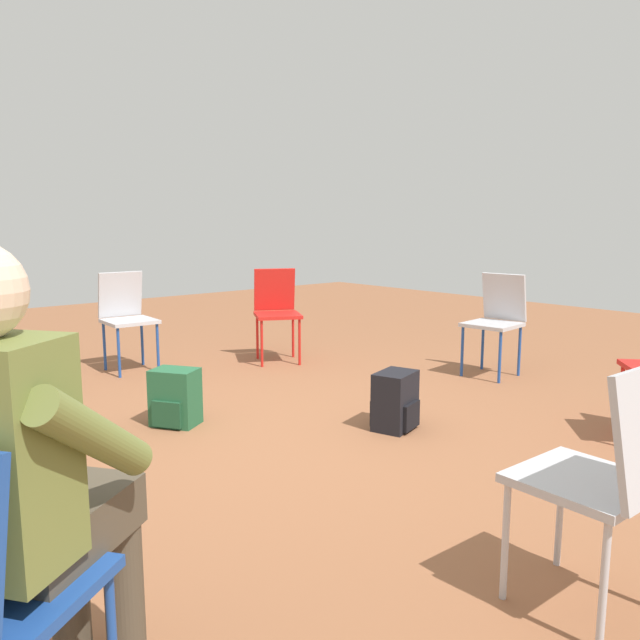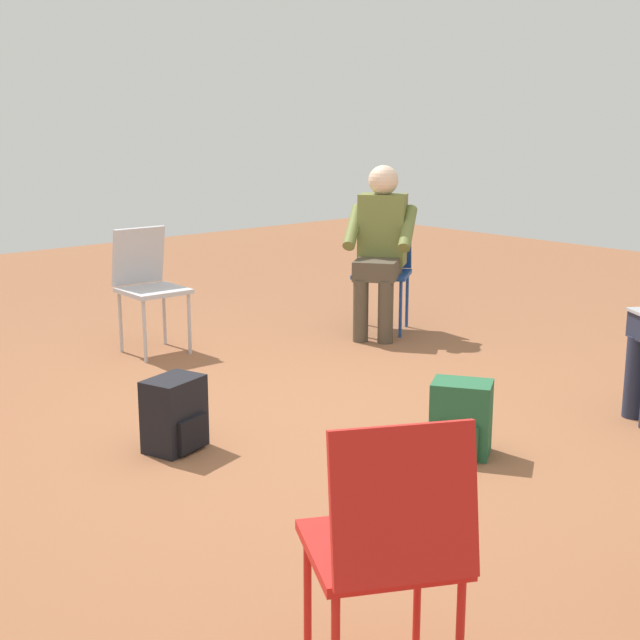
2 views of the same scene
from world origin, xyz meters
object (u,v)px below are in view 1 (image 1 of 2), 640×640
(person_in_olive, at_px, (20,471))
(backpack_near_laptop_user, at_px, (175,400))
(chair_southwest, at_px, (276,308))
(backpack_by_empty_chair, at_px, (395,404))
(chair_south, at_px, (126,313))
(chair_north, at_px, (607,470))
(chair_west, at_px, (497,316))

(person_in_olive, height_order, backpack_near_laptop_user, person_in_olive)
(chair_southwest, relative_size, backpack_by_empty_chair, 2.36)
(chair_south, bearing_deg, backpack_near_laptop_user, 78.64)
(person_in_olive, xyz_separation_m, backpack_near_laptop_user, (-1.44, -1.96, -0.54))
(backpack_near_laptop_user, bearing_deg, backpack_by_empty_chair, 135.68)
(chair_southwest, xyz_separation_m, chair_south, (1.20, -0.56, 0.00))
(chair_north, height_order, backpack_near_laptop_user, chair_north)
(backpack_near_laptop_user, bearing_deg, chair_west, 167.83)
(chair_southwest, bearing_deg, backpack_by_empty_chair, 101.72)
(chair_southwest, relative_size, person_in_olive, 0.69)
(chair_southwest, height_order, chair_north, same)
(person_in_olive, distance_m, backpack_near_laptop_user, 2.49)
(chair_southwest, distance_m, chair_south, 1.33)
(chair_southwest, bearing_deg, chair_north, 96.71)
(chair_south, bearing_deg, chair_southwest, 158.03)
(backpack_near_laptop_user, height_order, backpack_by_empty_chair, same)
(chair_north, distance_m, backpack_by_empty_chair, 1.95)
(chair_south, bearing_deg, person_in_olive, 65.70)
(person_in_olive, distance_m, backpack_by_empty_chair, 2.68)
(chair_southwest, height_order, person_in_olive, person_in_olive)
(chair_south, bearing_deg, chair_north, 88.76)
(person_in_olive, bearing_deg, chair_south, 117.93)
(chair_west, xyz_separation_m, chair_north, (2.57, 2.09, 0.00))
(backpack_near_laptop_user, bearing_deg, chair_southwest, -146.50)
(chair_southwest, xyz_separation_m, backpack_by_empty_chair, (0.63, 2.04, -0.34))
(chair_southwest, bearing_deg, chair_south, 3.87)
(person_in_olive, bearing_deg, backpack_near_laptop_user, 108.99)
(chair_southwest, xyz_separation_m, chair_north, (1.52, 3.74, 0.00))
(person_in_olive, xyz_separation_m, backpack_by_empty_chair, (-2.43, -0.99, -0.54))
(backpack_near_laptop_user, bearing_deg, chair_south, -104.39)
(chair_south, xyz_separation_m, chair_north, (0.32, 4.30, 0.00))
(chair_southwest, distance_m, backpack_by_empty_chair, 2.16)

